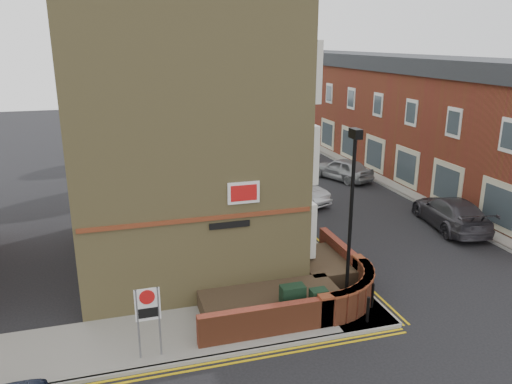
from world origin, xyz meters
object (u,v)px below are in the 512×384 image
(lamppost, at_px, (350,223))
(utility_cabinet_large, at_px, (292,302))
(zone_sign, at_px, (148,310))
(silver_car_near, at_px, (295,189))

(lamppost, relative_size, utility_cabinet_large, 5.25)
(lamppost, distance_m, zone_sign, 6.85)
(utility_cabinet_large, relative_size, silver_car_near, 0.26)
(lamppost, bearing_deg, utility_cabinet_large, 176.99)
(zone_sign, height_order, silver_car_near, zone_sign)
(lamppost, height_order, zone_sign, lamppost)
(zone_sign, bearing_deg, silver_car_near, 54.26)
(lamppost, bearing_deg, silver_car_near, 77.47)
(zone_sign, bearing_deg, utility_cabinet_large, 9.69)
(lamppost, xyz_separation_m, zone_sign, (-6.60, -0.70, -1.70))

